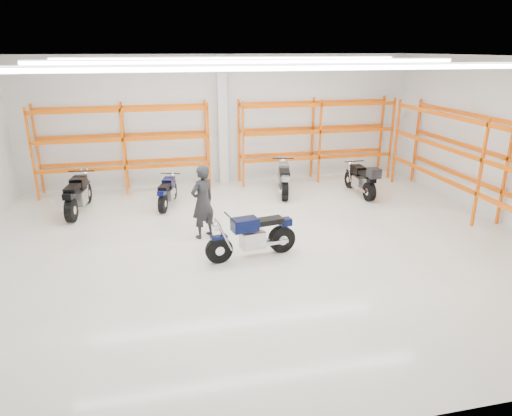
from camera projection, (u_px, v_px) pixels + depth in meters
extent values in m
plane|color=beige|center=(259.00, 245.00, 11.46)|extent=(14.00, 14.00, 0.00)
cube|color=silver|center=(222.00, 120.00, 16.24)|extent=(14.00, 0.02, 4.50)
cube|color=silver|center=(378.00, 275.00, 5.19)|extent=(14.00, 0.02, 4.50)
cube|color=white|center=(260.00, 57.00, 9.97)|extent=(14.00, 12.00, 0.02)
cube|color=white|center=(302.00, 67.00, 7.24)|extent=(10.00, 0.22, 0.10)
cube|color=white|center=(255.00, 61.00, 10.46)|extent=(10.00, 0.22, 0.10)
cube|color=white|center=(233.00, 58.00, 13.22)|extent=(10.00, 0.22, 0.10)
cylinder|color=black|center=(219.00, 250.00, 10.43)|extent=(0.65, 0.24, 0.64)
cylinder|color=black|center=(282.00, 239.00, 11.01)|extent=(0.68, 0.30, 0.66)
cylinder|color=silver|center=(219.00, 250.00, 10.43)|extent=(0.23, 0.18, 0.21)
cylinder|color=silver|center=(282.00, 239.00, 11.01)|extent=(0.27, 0.25, 0.23)
cube|color=black|center=(219.00, 237.00, 10.33)|extent=(0.40, 0.22, 0.06)
cube|color=#B7B7BC|center=(252.00, 239.00, 10.69)|extent=(0.61, 0.47, 0.40)
cube|color=#A5A5AA|center=(268.00, 241.00, 10.87)|extent=(0.75, 0.26, 0.08)
cube|color=black|center=(245.00, 225.00, 10.49)|extent=(0.65, 0.46, 0.30)
cube|color=black|center=(268.00, 221.00, 10.71)|extent=(0.74, 0.44, 0.13)
cube|color=black|center=(285.00, 222.00, 10.90)|extent=(0.31, 0.28, 0.17)
cylinder|color=black|center=(230.00, 217.00, 10.28)|extent=(0.17, 0.74, 0.04)
sphere|color=silver|center=(217.00, 226.00, 10.22)|extent=(0.20, 0.20, 0.20)
cylinder|color=silver|center=(273.00, 243.00, 10.74)|extent=(0.80, 0.23, 0.10)
cylinder|color=black|center=(87.00, 193.00, 14.48)|extent=(0.22, 0.68, 0.66)
cylinder|color=black|center=(71.00, 210.00, 12.91)|extent=(0.29, 0.71, 0.69)
cylinder|color=silver|center=(87.00, 193.00, 14.48)|extent=(0.18, 0.24, 0.22)
cylinder|color=silver|center=(71.00, 210.00, 12.91)|extent=(0.25, 0.27, 0.24)
cube|color=black|center=(86.00, 183.00, 14.37)|extent=(0.22, 0.42, 0.07)
cube|color=#B7B7BC|center=(79.00, 198.00, 13.62)|extent=(0.48, 0.63, 0.42)
cube|color=#A5A5AA|center=(75.00, 206.00, 13.26)|extent=(0.24, 0.79, 0.09)
cube|color=black|center=(79.00, 182.00, 13.67)|extent=(0.46, 0.67, 0.31)
cube|color=black|center=(72.00, 188.00, 13.09)|extent=(0.43, 0.77, 0.13)
cube|color=black|center=(68.00, 196.00, 12.68)|extent=(0.28, 0.32, 0.18)
cylinder|color=black|center=(81.00, 171.00, 13.94)|extent=(0.77, 0.15, 0.04)
sphere|color=silver|center=(85.00, 174.00, 14.31)|extent=(0.21, 0.21, 0.21)
cylinder|color=silver|center=(68.00, 206.00, 13.21)|extent=(0.21, 0.84, 0.10)
cylinder|color=black|center=(173.00, 191.00, 14.93)|extent=(0.26, 0.55, 0.54)
cylinder|color=black|center=(163.00, 204.00, 13.65)|extent=(0.31, 0.58, 0.56)
cylinder|color=silver|center=(173.00, 191.00, 14.93)|extent=(0.17, 0.21, 0.18)
cylinder|color=silver|center=(163.00, 204.00, 13.65)|extent=(0.23, 0.24, 0.20)
cube|color=#070B3C|center=(173.00, 183.00, 14.84)|extent=(0.22, 0.35, 0.05)
cube|color=#B7B7BC|center=(168.00, 194.00, 14.23)|extent=(0.44, 0.54, 0.34)
cube|color=#A5A5AA|center=(165.00, 200.00, 13.94)|extent=(0.28, 0.64, 0.07)
cube|color=#070B3C|center=(168.00, 182.00, 14.27)|extent=(0.44, 0.57, 0.25)
cube|color=black|center=(164.00, 187.00, 13.79)|extent=(0.43, 0.65, 0.11)
cube|color=#070B3C|center=(161.00, 193.00, 13.46)|extent=(0.26, 0.28, 0.14)
cylinder|color=black|center=(170.00, 173.00, 14.49)|extent=(0.61, 0.21, 0.03)
sphere|color=silver|center=(173.00, 176.00, 14.79)|extent=(0.17, 0.17, 0.17)
cylinder|color=silver|center=(160.00, 201.00, 13.91)|extent=(0.27, 0.67, 0.08)
cylinder|color=black|center=(282.00, 178.00, 16.25)|extent=(0.26, 0.65, 0.64)
cylinder|color=black|center=(285.00, 191.00, 14.74)|extent=(0.33, 0.69, 0.66)
cylinder|color=silver|center=(282.00, 178.00, 16.25)|extent=(0.19, 0.24, 0.21)
cylinder|color=silver|center=(285.00, 191.00, 14.74)|extent=(0.26, 0.27, 0.23)
cube|color=#98979C|center=(282.00, 169.00, 16.14)|extent=(0.24, 0.41, 0.06)
cube|color=#B7B7BC|center=(284.00, 181.00, 15.42)|extent=(0.49, 0.62, 0.40)
cube|color=#A5A5AA|center=(284.00, 187.00, 15.08)|extent=(0.28, 0.76, 0.09)
cube|color=#98979C|center=(283.00, 168.00, 15.47)|extent=(0.48, 0.66, 0.30)
cube|color=black|center=(285.00, 172.00, 14.91)|extent=(0.46, 0.75, 0.13)
cube|color=#98979C|center=(285.00, 178.00, 14.51)|extent=(0.29, 0.32, 0.17)
cylinder|color=black|center=(283.00, 158.00, 15.73)|extent=(0.74, 0.19, 0.04)
sphere|color=silver|center=(282.00, 161.00, 16.09)|extent=(0.20, 0.20, 0.20)
cylinder|color=silver|center=(279.00, 187.00, 15.04)|extent=(0.26, 0.80, 0.10)
cylinder|color=black|center=(350.00, 180.00, 16.09)|extent=(0.13, 0.60, 0.60)
cylinder|color=black|center=(369.00, 192.00, 14.70)|extent=(0.19, 0.62, 0.62)
cylinder|color=silver|center=(350.00, 180.00, 16.09)|extent=(0.14, 0.20, 0.20)
cylinder|color=silver|center=(369.00, 192.00, 14.70)|extent=(0.20, 0.22, 0.22)
cube|color=black|center=(350.00, 171.00, 15.99)|extent=(0.16, 0.36, 0.06)
cube|color=#B7B7BC|center=(360.00, 182.00, 15.33)|extent=(0.37, 0.53, 0.38)
cube|color=#A5A5AA|center=(365.00, 188.00, 15.01)|extent=(0.13, 0.70, 0.08)
cube|color=black|center=(358.00, 170.00, 15.37)|extent=(0.35, 0.57, 0.28)
cube|color=black|center=(366.00, 174.00, 14.85)|extent=(0.31, 0.67, 0.12)
cube|color=black|center=(372.00, 180.00, 14.49)|extent=(0.23, 0.26, 0.16)
cylinder|color=black|center=(354.00, 161.00, 15.61)|extent=(0.70, 0.05, 0.04)
sphere|color=silver|center=(350.00, 164.00, 15.94)|extent=(0.19, 0.19, 0.19)
cylinder|color=silver|center=(361.00, 189.00, 14.94)|extent=(0.10, 0.75, 0.09)
cube|color=black|center=(374.00, 173.00, 14.30)|extent=(0.35, 0.39, 0.30)
imported|color=black|center=(203.00, 202.00, 11.67)|extent=(0.84, 0.78, 1.94)
cube|color=white|center=(222.00, 121.00, 16.07)|extent=(0.32, 0.32, 4.50)
cube|color=#F24803|center=(37.00, 150.00, 15.10)|extent=(0.07, 0.07, 3.00)
cube|color=#F24803|center=(32.00, 155.00, 14.36)|extent=(0.07, 0.07, 3.00)
cube|color=#F24803|center=(125.00, 146.00, 15.68)|extent=(0.07, 0.07, 3.00)
cube|color=#F24803|center=(124.00, 151.00, 14.94)|extent=(0.07, 0.07, 3.00)
cube|color=#F24803|center=(206.00, 143.00, 16.25)|extent=(0.07, 0.07, 3.00)
cube|color=#F24803|center=(209.00, 147.00, 15.52)|extent=(0.07, 0.07, 3.00)
cube|color=#F24803|center=(126.00, 162.00, 15.86)|extent=(5.60, 0.07, 0.12)
cube|color=#F24803|center=(125.00, 168.00, 15.13)|extent=(5.60, 0.07, 0.12)
cube|color=#F24803|center=(124.00, 135.00, 15.55)|extent=(5.60, 0.07, 0.12)
cube|color=#F24803|center=(123.00, 140.00, 14.81)|extent=(5.60, 0.07, 0.12)
cube|color=#F24803|center=(121.00, 107.00, 15.24)|extent=(5.60, 0.07, 0.12)
cube|color=#F24803|center=(120.00, 110.00, 14.50)|extent=(5.60, 0.07, 0.12)
cube|color=#F24803|center=(239.00, 141.00, 16.50)|extent=(0.07, 0.07, 3.00)
cube|color=#F24803|center=(243.00, 146.00, 15.76)|extent=(0.07, 0.07, 3.00)
cube|color=#F24803|center=(312.00, 138.00, 17.08)|extent=(0.07, 0.07, 3.00)
cube|color=#F24803|center=(320.00, 142.00, 16.34)|extent=(0.07, 0.07, 3.00)
cube|color=#F24803|center=(381.00, 135.00, 17.65)|extent=(0.07, 0.07, 3.00)
cube|color=#F24803|center=(391.00, 139.00, 16.92)|extent=(0.07, 0.07, 3.00)
cube|color=#F24803|center=(312.00, 153.00, 17.26)|extent=(5.60, 0.07, 0.12)
cube|color=#F24803|center=(319.00, 157.00, 16.53)|extent=(5.60, 0.07, 0.12)
cube|color=#F24803|center=(313.00, 128.00, 16.95)|extent=(5.60, 0.07, 0.12)
cube|color=#F24803|center=(320.00, 132.00, 16.22)|extent=(5.60, 0.07, 0.12)
cube|color=#F24803|center=(314.00, 102.00, 16.64)|extent=(5.60, 0.07, 0.12)
cube|color=#F24803|center=(322.00, 105.00, 15.90)|extent=(5.60, 0.07, 0.12)
cube|color=#F24803|center=(506.00, 172.00, 12.38)|extent=(0.07, 0.07, 3.00)
cube|color=#F24803|center=(480.00, 174.00, 12.22)|extent=(0.07, 0.07, 3.00)
cube|color=#F24803|center=(416.00, 141.00, 16.52)|extent=(0.07, 0.07, 3.00)
cube|color=#F24803|center=(396.00, 142.00, 16.36)|extent=(0.07, 0.07, 3.00)
cube|color=#F24803|center=(502.00, 192.00, 12.57)|extent=(0.07, 9.00, 0.12)
cube|color=#F24803|center=(477.00, 194.00, 12.40)|extent=(0.07, 9.00, 0.12)
cube|color=#F24803|center=(508.00, 159.00, 12.26)|extent=(0.07, 9.00, 0.12)
cube|color=#F24803|center=(482.00, 160.00, 12.09)|extent=(0.07, 9.00, 0.12)
cube|color=#F24803|center=(488.00, 125.00, 11.78)|extent=(0.07, 9.00, 0.12)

